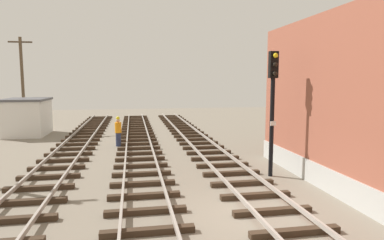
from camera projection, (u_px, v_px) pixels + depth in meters
The scene contains 8 objects.
ground_plane at pixel (253, 216), 9.97m from camera, with size 80.00×80.00×0.00m, color slate.
track_near_building at pixel (272, 210), 10.06m from camera, with size 2.50×58.14×0.32m.
track_centre at pixel (147, 219), 9.39m from camera, with size 2.50×58.14×0.32m.
track_far at pixel (2, 230), 8.72m from camera, with size 2.50×58.14×0.32m.
signal_mast at pixel (273, 99), 13.75m from camera, with size 0.36×0.40×5.26m.
control_hut at pixel (27, 117), 24.76m from camera, with size 3.00×3.80×2.76m.
utility_pole_far at pixel (23, 82), 26.77m from camera, with size 1.80×0.24×7.55m.
track_worker_foreground at pixel (118, 131), 20.54m from camera, with size 0.40×0.40×1.87m.
Camera 1 is at (-3.53, -9.08, 4.03)m, focal length 30.94 mm.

